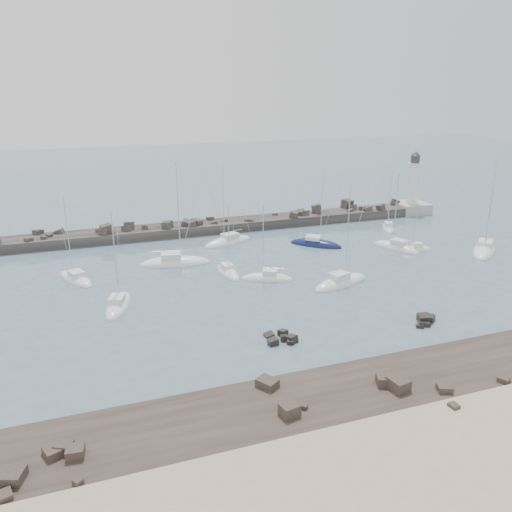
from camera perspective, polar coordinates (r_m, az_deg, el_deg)
The scene contains 19 objects.
ground at distance 66.38m, azimuth 3.11°, elevation -5.63°, with size 400.00×400.00×0.00m, color #496272.
sand_strip at distance 43.12m, azimuth 20.73°, elevation -22.12°, with size 140.00×14.00×1.00m, color tan.
rock_shelf at distance 49.23m, azimuth 12.93°, elevation -15.56°, with size 140.00×12.00×1.81m.
rock_cluster_near at distance 57.62m, azimuth 2.93°, elevation -9.42°, with size 3.59×3.64×1.35m.
rock_cluster_far at distance 64.81m, azimuth 18.72°, elevation -7.19°, with size 3.66×2.69×1.75m.
breakwater at distance 98.79m, azimuth -9.57°, elevation 2.61°, with size 115.00×7.22×5.20m.
lighthouse at distance 119.70m, azimuth 17.32°, elevation 6.21°, with size 7.00×7.00×14.60m.
sailboat_1 at distance 79.21m, azimuth -19.91°, elevation -2.54°, with size 6.28×8.95×13.64m.
sailboat_3 at distance 68.13m, azimuth -15.45°, elevation -5.53°, with size 5.20×9.13×13.84m.
sailboat_4 at distance 82.21m, azimuth -9.23°, elevation -0.84°, with size 11.83×5.52×17.83m.
sailboat_5 at distance 74.71m, azimuth 1.29°, elevation -2.63°, with size 8.08×5.27×12.35m.
sailboat_6 at distance 77.30m, azimuth -3.24°, elevation -1.91°, with size 2.94×7.70×11.97m.
sailboat_7 at distance 74.05m, azimuth 9.66°, elevation -3.09°, with size 10.47×6.00×15.81m.
sailboat_8 at distance 91.47m, azimuth 6.85°, elevation 1.30°, with size 9.14×8.68×15.13m.
sailboat_9 at distance 92.22m, azimuth 17.73°, elevation 0.66°, with size 6.26×2.47×9.90m.
sailboat_10 at distance 92.20m, azimuth 15.71°, elevation 0.86°, with size 6.16×9.45×14.43m.
sailboat_11 at distance 95.98m, azimuth 24.62°, elevation 0.53°, with size 10.68×10.02×17.53m.
sailboat_12 at distance 104.72m, azimuth 14.85°, elevation 3.05°, with size 4.98×7.29×11.31m.
sailboat_13 at distance 92.32m, azimuth -3.22°, elevation 1.57°, with size 10.75×6.53×16.10m.
Camera 1 is at (-23.29, -55.79, 27.39)m, focal length 35.00 mm.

